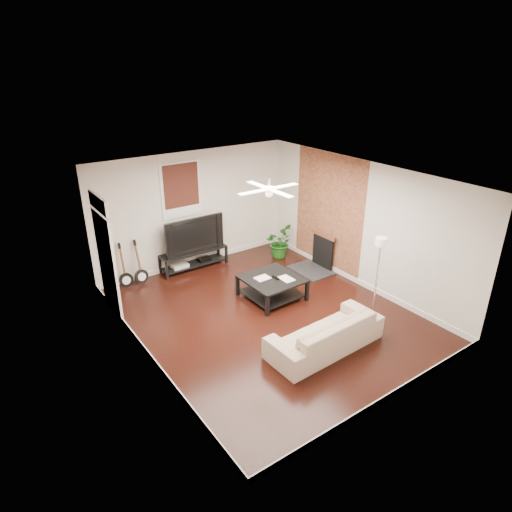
# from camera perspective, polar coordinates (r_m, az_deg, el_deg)

# --- Properties ---
(room) EXTENTS (5.01, 6.01, 2.81)m
(room) POSITION_cam_1_polar(r_m,az_deg,el_deg) (8.32, 1.58, 0.64)
(room) COLOR black
(room) RESTS_ON ground
(brick_accent) EXTENTS (0.02, 2.20, 2.80)m
(brick_accent) POSITION_cam_1_polar(r_m,az_deg,el_deg) (10.55, 9.28, 5.53)
(brick_accent) COLOR brown
(brick_accent) RESTS_ON floor
(fireplace) EXTENTS (0.80, 1.10, 0.92)m
(fireplace) POSITION_cam_1_polar(r_m,az_deg,el_deg) (10.70, 7.83, 0.49)
(fireplace) COLOR black
(fireplace) RESTS_ON floor
(window_back) EXTENTS (1.00, 0.06, 1.30)m
(window_back) POSITION_cam_1_polar(r_m,az_deg,el_deg) (10.41, -9.62, 8.42)
(window_back) COLOR #3E1311
(window_back) RESTS_ON wall_back
(door_left) EXTENTS (0.08, 1.00, 2.50)m
(door_left) POSITION_cam_1_polar(r_m,az_deg,el_deg) (8.98, -18.66, 0.10)
(door_left) COLOR white
(door_left) RESTS_ON wall_left
(tv_stand) EXTENTS (1.67, 0.45, 0.47)m
(tv_stand) POSITION_cam_1_polar(r_m,az_deg,el_deg) (10.88, -8.00, -0.41)
(tv_stand) COLOR black
(tv_stand) RESTS_ON floor
(tv) EXTENTS (1.50, 0.20, 0.86)m
(tv) POSITION_cam_1_polar(r_m,az_deg,el_deg) (10.65, -8.25, 2.87)
(tv) COLOR black
(tv) RESTS_ON tv_stand
(coffee_table) EXTENTS (1.15, 1.15, 0.47)m
(coffee_table) POSITION_cam_1_polar(r_m,az_deg,el_deg) (9.47, 2.06, -4.10)
(coffee_table) COLOR black
(coffee_table) RESTS_ON floor
(sofa) EXTENTS (2.20, 0.92, 0.64)m
(sofa) POSITION_cam_1_polar(r_m,az_deg,el_deg) (7.97, 8.90, -9.72)
(sofa) COLOR #B9AA8B
(sofa) RESTS_ON floor
(floor_lamp) EXTENTS (0.30, 0.30, 1.78)m
(floor_lamp) POSITION_cam_1_polar(r_m,az_deg,el_deg) (8.62, 15.25, -3.14)
(floor_lamp) COLOR silver
(floor_lamp) RESTS_ON floor
(potted_plant) EXTENTS (0.95, 0.96, 0.80)m
(potted_plant) POSITION_cam_1_polar(r_m,az_deg,el_deg) (11.36, 2.93, 1.81)
(potted_plant) COLOR #1C5919
(potted_plant) RESTS_ON floor
(guitar_left) EXTENTS (0.33, 0.24, 1.04)m
(guitar_left) POSITION_cam_1_polar(r_m,az_deg,el_deg) (10.17, -16.61, -1.31)
(guitar_left) COLOR black
(guitar_left) RESTS_ON floor
(guitar_right) EXTENTS (0.33, 0.25, 1.04)m
(guitar_right) POSITION_cam_1_polar(r_m,az_deg,el_deg) (10.24, -14.72, -0.89)
(guitar_right) COLOR black
(guitar_right) RESTS_ON floor
(ceiling_fan) EXTENTS (1.24, 1.24, 0.32)m
(ceiling_fan) POSITION_cam_1_polar(r_m,az_deg,el_deg) (7.92, 1.68, 8.62)
(ceiling_fan) COLOR white
(ceiling_fan) RESTS_ON ceiling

